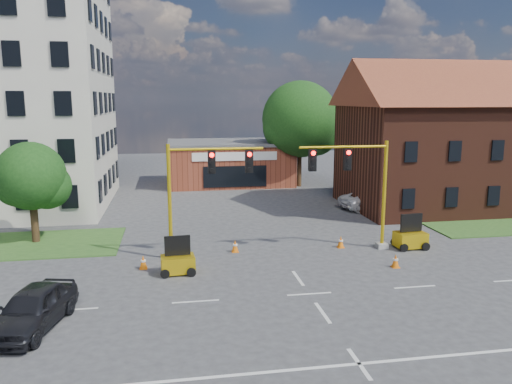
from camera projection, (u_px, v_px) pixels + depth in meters
ground at (309, 294)px, 22.04m from camera, size 120.00×120.00×0.00m
lane_markings at (330, 323)px, 19.13m from camera, size 60.00×36.00×0.01m
brick_shop at (230, 162)px, 50.70m from camera, size 12.40×8.40×4.30m
townhouse_row at (476, 132)px, 39.41m from camera, size 21.00×11.00×11.50m
tree_large at (304, 122)px, 48.25m from camera, size 7.73×7.36×10.24m
tree_nw_front at (35, 179)px, 29.31m from camera, size 4.21×4.01×6.05m
signal_mast_west at (201, 186)px, 26.41m from camera, size 5.30×0.60×6.20m
signal_mast_east at (357, 182)px, 27.84m from camera, size 5.30×0.60×6.20m
trailer_west at (178, 262)px, 24.52m from camera, size 1.70×1.20×1.84m
trailer_east at (410, 238)px, 28.70m from camera, size 1.78×1.25×1.94m
cone_a at (143, 262)px, 25.26m from camera, size 0.40×0.40×0.70m
cone_b at (235, 246)px, 28.03m from camera, size 0.40×0.40×0.70m
cone_c at (395, 261)px, 25.46m from camera, size 0.40×0.40×0.70m
cone_d at (341, 242)px, 28.85m from camera, size 0.40×0.40×0.70m
pickup_white at (372, 200)px, 38.98m from camera, size 5.54×3.28×1.44m
sedan_dark at (33, 308)px, 18.61m from camera, size 2.90×4.96×1.58m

